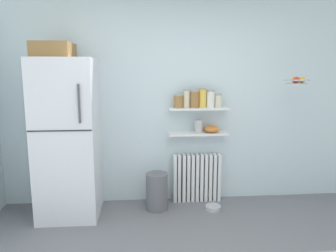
{
  "coord_description": "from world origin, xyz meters",
  "views": [
    {
      "loc": [
        -0.47,
        -1.94,
        1.66
      ],
      "look_at": [
        -0.17,
        1.6,
        1.05
      ],
      "focal_mm": 33.67,
      "sensor_mm": 36.0,
      "label": 1
    }
  ],
  "objects_px": {
    "radiator": "(197,178)",
    "storage_jar_3": "(203,98)",
    "refrigerator": "(68,136)",
    "storage_jar_2": "(195,99)",
    "shelf_bowl": "(212,129)",
    "storage_jar_1": "(186,99)",
    "storage_jar_0": "(178,101)",
    "storage_jar_4": "(211,99)",
    "storage_jar_5": "(218,101)",
    "hanging_fruit_basket": "(297,81)",
    "trash_bin": "(157,191)",
    "vase": "(199,126)",
    "pet_food_bowl": "(213,208)"
  },
  "relations": [
    {
      "from": "storage_jar_3",
      "to": "storage_jar_5",
      "type": "height_order",
      "value": "storage_jar_3"
    },
    {
      "from": "radiator",
      "to": "storage_jar_1",
      "type": "height_order",
      "value": "storage_jar_1"
    },
    {
      "from": "radiator",
      "to": "storage_jar_4",
      "type": "distance_m",
      "value": 1.03
    },
    {
      "from": "radiator",
      "to": "hanging_fruit_basket",
      "type": "bearing_deg",
      "value": -16.75
    },
    {
      "from": "radiator",
      "to": "storage_jar_3",
      "type": "bearing_deg",
      "value": -30.94
    },
    {
      "from": "storage_jar_4",
      "to": "vase",
      "type": "height_order",
      "value": "storage_jar_4"
    },
    {
      "from": "refrigerator",
      "to": "storage_jar_3",
      "type": "relative_size",
      "value": 8.33
    },
    {
      "from": "radiator",
      "to": "storage_jar_3",
      "type": "distance_m",
      "value": 1.04
    },
    {
      "from": "refrigerator",
      "to": "storage_jar_1",
      "type": "relative_size",
      "value": 8.84
    },
    {
      "from": "vase",
      "to": "hanging_fruit_basket",
      "type": "height_order",
      "value": "hanging_fruit_basket"
    },
    {
      "from": "refrigerator",
      "to": "shelf_bowl",
      "type": "relative_size",
      "value": 10.18
    },
    {
      "from": "vase",
      "to": "pet_food_bowl",
      "type": "bearing_deg",
      "value": -61.55
    },
    {
      "from": "storage_jar_0",
      "to": "storage_jar_4",
      "type": "height_order",
      "value": "storage_jar_4"
    },
    {
      "from": "hanging_fruit_basket",
      "to": "refrigerator",
      "type": "bearing_deg",
      "value": 178.43
    },
    {
      "from": "storage_jar_3",
      "to": "hanging_fruit_basket",
      "type": "relative_size",
      "value": 0.82
    },
    {
      "from": "refrigerator",
      "to": "storage_jar_5",
      "type": "height_order",
      "value": "refrigerator"
    },
    {
      "from": "storage_jar_2",
      "to": "trash_bin",
      "type": "xyz_separation_m",
      "value": [
        -0.48,
        -0.19,
        -1.11
      ]
    },
    {
      "from": "storage_jar_0",
      "to": "hanging_fruit_basket",
      "type": "bearing_deg",
      "value": -12.55
    },
    {
      "from": "storage_jar_4",
      "to": "hanging_fruit_basket",
      "type": "xyz_separation_m",
      "value": [
        0.94,
        -0.3,
        0.23
      ]
    },
    {
      "from": "shelf_bowl",
      "to": "radiator",
      "type": "bearing_deg",
      "value": 170.27
    },
    {
      "from": "refrigerator",
      "to": "storage_jar_3",
      "type": "xyz_separation_m",
      "value": [
        1.6,
        0.23,
        0.4
      ]
    },
    {
      "from": "refrigerator",
      "to": "hanging_fruit_basket",
      "type": "height_order",
      "value": "refrigerator"
    },
    {
      "from": "storage_jar_0",
      "to": "shelf_bowl",
      "type": "relative_size",
      "value": 0.86
    },
    {
      "from": "storage_jar_3",
      "to": "storage_jar_4",
      "type": "height_order",
      "value": "storage_jar_3"
    },
    {
      "from": "storage_jar_1",
      "to": "storage_jar_5",
      "type": "distance_m",
      "value": 0.4
    },
    {
      "from": "trash_bin",
      "to": "storage_jar_4",
      "type": "bearing_deg",
      "value": 15.88
    },
    {
      "from": "storage_jar_0",
      "to": "storage_jar_4",
      "type": "xyz_separation_m",
      "value": [
        0.4,
        0.0,
        0.02
      ]
    },
    {
      "from": "refrigerator",
      "to": "storage_jar_0",
      "type": "distance_m",
      "value": 1.37
    },
    {
      "from": "radiator",
      "to": "storage_jar_1",
      "type": "bearing_deg",
      "value": -168.7
    },
    {
      "from": "storage_jar_1",
      "to": "pet_food_bowl",
      "type": "height_order",
      "value": "storage_jar_1"
    },
    {
      "from": "trash_bin",
      "to": "pet_food_bowl",
      "type": "height_order",
      "value": "trash_bin"
    },
    {
      "from": "storage_jar_3",
      "to": "pet_food_bowl",
      "type": "height_order",
      "value": "storage_jar_3"
    },
    {
      "from": "storage_jar_0",
      "to": "pet_food_bowl",
      "type": "bearing_deg",
      "value": -33.82
    },
    {
      "from": "radiator",
      "to": "pet_food_bowl",
      "type": "height_order",
      "value": "radiator"
    },
    {
      "from": "trash_bin",
      "to": "storage_jar_1",
      "type": "bearing_deg",
      "value": 26.98
    },
    {
      "from": "hanging_fruit_basket",
      "to": "storage_jar_5",
      "type": "bearing_deg",
      "value": 160.48
    },
    {
      "from": "vase",
      "to": "trash_bin",
      "type": "distance_m",
      "value": 0.95
    },
    {
      "from": "radiator",
      "to": "shelf_bowl",
      "type": "height_order",
      "value": "shelf_bowl"
    },
    {
      "from": "trash_bin",
      "to": "hanging_fruit_basket",
      "type": "relative_size",
      "value": 1.57
    },
    {
      "from": "storage_jar_0",
      "to": "storage_jar_1",
      "type": "distance_m",
      "value": 0.1
    },
    {
      "from": "storage_jar_2",
      "to": "shelf_bowl",
      "type": "relative_size",
      "value": 1.1
    },
    {
      "from": "storage_jar_2",
      "to": "storage_jar_4",
      "type": "xyz_separation_m",
      "value": [
        0.2,
        0.0,
        0.0
      ]
    },
    {
      "from": "radiator",
      "to": "trash_bin",
      "type": "bearing_deg",
      "value": -157.14
    },
    {
      "from": "storage_jar_0",
      "to": "storage_jar_2",
      "type": "distance_m",
      "value": 0.2
    },
    {
      "from": "storage_jar_0",
      "to": "storage_jar_3",
      "type": "height_order",
      "value": "storage_jar_3"
    },
    {
      "from": "storage_jar_5",
      "to": "hanging_fruit_basket",
      "type": "height_order",
      "value": "hanging_fruit_basket"
    },
    {
      "from": "refrigerator",
      "to": "storage_jar_4",
      "type": "relative_size",
      "value": 9.16
    },
    {
      "from": "radiator",
      "to": "storage_jar_4",
      "type": "height_order",
      "value": "storage_jar_4"
    },
    {
      "from": "storage_jar_0",
      "to": "storage_jar_3",
      "type": "xyz_separation_m",
      "value": [
        0.3,
        -0.0,
        0.04
      ]
    },
    {
      "from": "shelf_bowl",
      "to": "trash_bin",
      "type": "distance_m",
      "value": 1.03
    }
  ]
}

